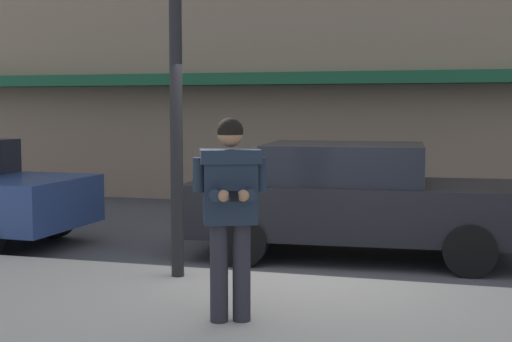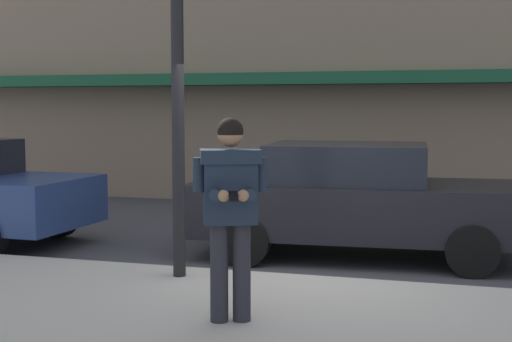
% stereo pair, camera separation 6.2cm
% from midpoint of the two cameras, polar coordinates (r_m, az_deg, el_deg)
% --- Properties ---
extents(ground_plane, '(80.00, 80.00, 0.00)m').
position_cam_midpoint_polar(ground_plane, '(8.41, 3.40, -8.86)').
color(ground_plane, '#3D3D42').
extents(curb_paint_line, '(28.00, 0.12, 0.01)m').
position_cam_midpoint_polar(curb_paint_line, '(8.31, 10.31, -9.08)').
color(curb_paint_line, silver).
rests_on(curb_paint_line, ground).
extents(parked_sedan_mid, '(4.61, 2.15, 1.54)m').
position_cam_midpoint_polar(parked_sedan_mid, '(9.71, 7.71, -2.25)').
color(parked_sedan_mid, black).
rests_on(parked_sedan_mid, ground).
extents(man_texting_on_phone, '(0.61, 0.65, 1.81)m').
position_cam_midpoint_polar(man_texting_on_phone, '(6.22, -2.36, -2.11)').
color(man_texting_on_phone, '#23232B').
rests_on(man_texting_on_phone, sidewalk).
extents(street_lamp_post, '(0.36, 0.36, 4.88)m').
position_cam_midpoint_polar(street_lamp_post, '(7.99, -6.72, 13.06)').
color(street_lamp_post, black).
rests_on(street_lamp_post, sidewalk).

